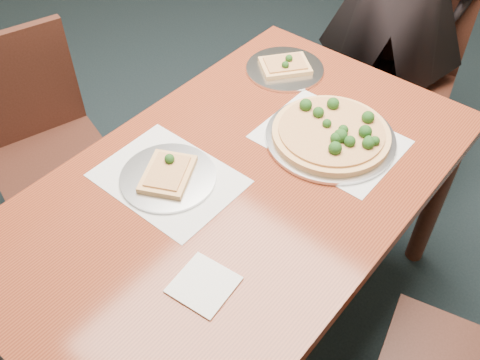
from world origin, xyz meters
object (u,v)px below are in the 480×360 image
Objects in this scene: chair_left at (42,139)px; slice_plate_far at (285,67)px; slice_plate_near at (168,175)px; chair_far at (406,68)px; dining_table at (240,201)px; pizza_pan at (332,134)px.

chair_left is 0.95m from slice_plate_far.
slice_plate_near is 1.00× the size of slice_plate_far.
chair_far and chair_left have the same top height.
dining_table is at bearing -64.26° from chair_left.
dining_table is 5.36× the size of slice_plate_near.
chair_left is (-0.86, -0.14, -0.14)m from dining_table.
pizza_pan reaches higher than dining_table.
slice_plate_far is at bearing 147.76° from pizza_pan.
chair_far is 0.72m from slice_plate_far.
pizza_pan is 1.45× the size of slice_plate_far.
chair_left is at bearing -178.95° from slice_plate_near.
chair_far is at bearing 98.52° from pizza_pan.
chair_far is 3.25× the size of slice_plate_near.
chair_far is 3.25× the size of slice_plate_far.
pizza_pan is at bearing 58.63° from slice_plate_near.
slice_plate_far is (-0.23, 0.53, 0.10)m from dining_table.
pizza_pan reaches higher than slice_plate_near.
slice_plate_far is (-0.07, 0.66, -0.00)m from slice_plate_near.
slice_plate_far reaches higher than dining_table.
slice_plate_near is at bearing -121.37° from pizza_pan.
chair_left reaches higher than slice_plate_near.
chair_far reaches higher than slice_plate_far.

